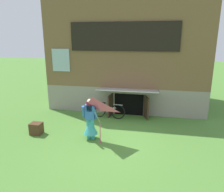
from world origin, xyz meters
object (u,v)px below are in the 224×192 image
Objects in this scene: kite at (93,111)px; person at (90,123)px; bicycle_silver at (108,111)px; wooden_crate at (36,129)px.

person is at bearing 115.58° from kite.
person is at bearing -90.16° from bicycle_silver.
person reaches higher than wooden_crate.
kite is 3.00m from bicycle_silver.
wooden_crate is at bearing -132.22° from bicycle_silver.
person reaches higher than bicycle_silver.
kite is at bearing -12.64° from wooden_crate.
bicycle_silver is 3.30m from wooden_crate.
bicycle_silver is 3.58× the size of wooden_crate.
wooden_crate is (-2.22, -0.01, -0.43)m from person.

